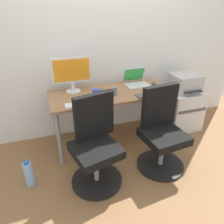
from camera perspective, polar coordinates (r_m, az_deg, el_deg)
ground_plane at (r=3.05m, az=-0.30°, el=-7.35°), size 5.28×5.28×0.00m
back_wall at (r=2.92m, az=-2.97°, el=18.74°), size 4.40×0.04×2.60m
desk at (r=2.73m, az=-0.33°, el=3.81°), size 1.50×0.64×0.72m
office_chair_left at (r=2.24m, az=-4.40°, el=-8.84°), size 0.54×0.54×0.94m
office_chair_right at (r=2.49m, az=12.86°, el=-5.31°), size 0.54×0.54×0.94m
side_cabinet at (r=3.40m, az=17.64°, el=0.84°), size 0.49×0.51×0.58m
printer at (r=3.24m, az=18.67°, el=7.31°), size 0.38×0.40×0.24m
water_bottle_on_floor at (r=2.48m, az=-21.06°, el=-14.87°), size 0.09×0.09×0.31m
desktop_monitor at (r=2.69m, az=-10.55°, el=10.26°), size 0.48×0.18×0.43m
open_laptop at (r=2.96m, az=6.35°, el=8.16°), size 0.31×0.30×0.22m
keyboard_by_monitor at (r=2.40m, az=-8.22°, el=2.01°), size 0.34×0.12×0.02m
keyboard_by_laptop at (r=2.65m, az=9.91°, el=4.49°), size 0.34×0.12×0.02m
mouse_by_monitor at (r=3.02m, az=11.03°, el=7.42°), size 0.06×0.10×0.03m
mouse_by_laptop at (r=2.74m, az=-2.63°, el=5.83°), size 0.06×0.10×0.03m
coffee_mug at (r=2.59m, az=-4.28°, el=5.10°), size 0.08×0.08×0.09m
pen_cup at (r=2.61m, az=0.60°, el=5.56°), size 0.07×0.07×0.10m
phone_near_laptop at (r=2.56m, az=-0.98°, el=3.90°), size 0.07×0.14×0.01m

